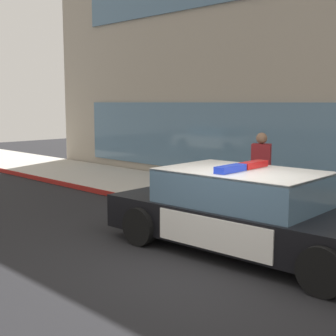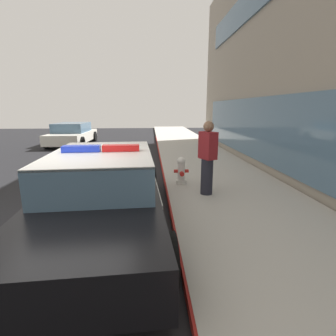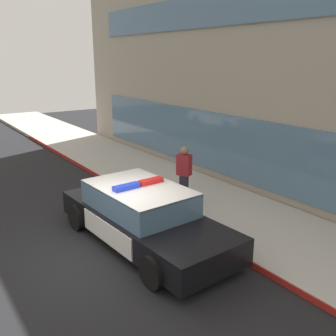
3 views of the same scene
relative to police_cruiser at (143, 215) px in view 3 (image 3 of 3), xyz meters
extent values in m
plane|color=black|center=(0.11, -0.75, -0.68)|extent=(48.00, 48.00, 0.00)
cube|color=#B2ADA3|center=(0.11, 2.89, -0.61)|extent=(48.00, 3.23, 0.15)
cube|color=maroon|center=(0.11, 1.26, -0.61)|extent=(28.80, 0.04, 0.14)
cube|color=slate|center=(-2.61, 4.53, 0.77)|extent=(15.57, 0.08, 2.10)
cube|color=black|center=(0.06, 0.00, -0.18)|extent=(5.18, 2.20, 0.60)
cube|color=silver|center=(1.69, 0.09, -0.02)|extent=(1.83, 1.98, 0.05)
cube|color=silver|center=(-1.72, -0.09, -0.02)|extent=(1.52, 1.96, 0.05)
cube|color=silver|center=(-0.09, 0.97, -0.18)|extent=(2.13, 0.14, 0.51)
cube|color=silver|center=(0.01, -0.98, -0.18)|extent=(2.13, 0.14, 0.51)
cube|color=yellow|center=(-0.09, 0.99, -0.18)|extent=(0.22, 0.02, 0.26)
cube|color=slate|center=(-0.14, -0.01, 0.39)|extent=(2.73, 1.87, 0.60)
cube|color=silver|center=(-0.14, -0.01, 0.68)|extent=(2.73, 1.87, 0.04)
cube|color=red|center=(-0.16, 0.34, 0.76)|extent=(0.23, 0.66, 0.11)
cube|color=blue|center=(-0.12, -0.35, 0.76)|extent=(0.23, 0.66, 0.11)
cylinder|color=black|center=(1.68, 1.05, -0.34)|extent=(0.69, 0.26, 0.68)
cylinder|color=black|center=(1.79, -0.87, -0.34)|extent=(0.69, 0.26, 0.68)
cylinder|color=black|center=(-1.67, 0.87, -0.34)|extent=(0.69, 0.26, 0.68)
cylinder|color=black|center=(-1.56, -1.05, -0.34)|extent=(0.69, 0.26, 0.68)
cylinder|color=silver|center=(-2.11, 1.68, -0.48)|extent=(0.28, 0.28, 0.10)
cylinder|color=silver|center=(-2.11, 1.68, -0.21)|extent=(0.19, 0.19, 0.45)
sphere|color=silver|center=(-2.11, 1.68, 0.09)|extent=(0.22, 0.22, 0.22)
cylinder|color=#B21E19|center=(-2.11, 1.68, 0.16)|extent=(0.06, 0.06, 0.05)
cylinder|color=#B21E19|center=(-2.11, 1.54, -0.18)|extent=(0.09, 0.10, 0.09)
cylinder|color=#B21E19|center=(-2.11, 1.83, -0.18)|extent=(0.09, 0.10, 0.09)
cylinder|color=#B21E19|center=(-1.96, 1.68, -0.22)|extent=(0.10, 0.12, 0.12)
cylinder|color=#23232D|center=(-1.24, 2.18, -0.11)|extent=(0.28, 0.28, 0.85)
cube|color=maroon|center=(-1.24, 2.18, 0.63)|extent=(0.47, 0.41, 0.62)
sphere|color=#8C664C|center=(-1.24, 2.18, 1.06)|extent=(0.24, 0.24, 0.24)
camera|label=1|loc=(4.55, -6.47, 1.83)|focal=50.89mm
camera|label=2|loc=(4.43, 0.88, 1.46)|focal=27.09mm
camera|label=3|loc=(7.30, -4.34, 3.65)|focal=40.76mm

